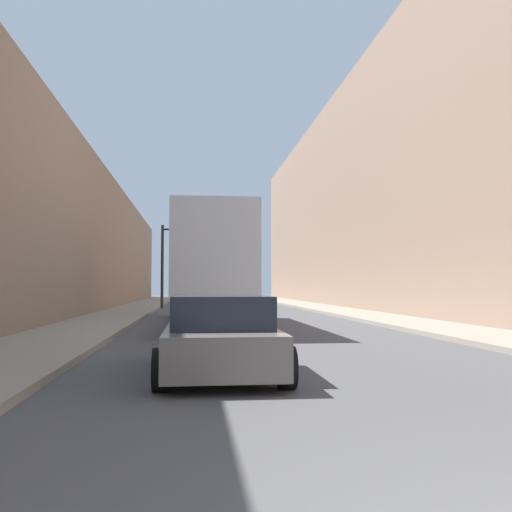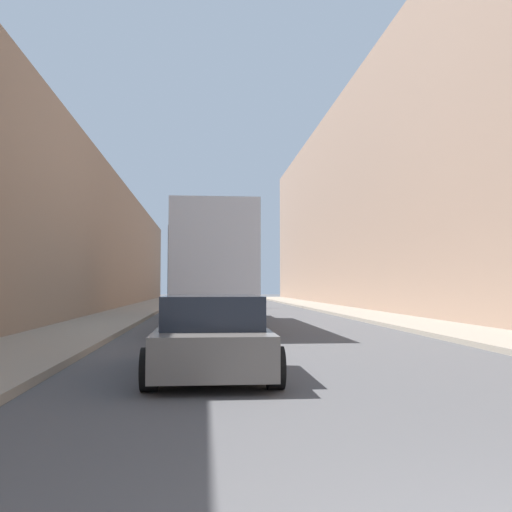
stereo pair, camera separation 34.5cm
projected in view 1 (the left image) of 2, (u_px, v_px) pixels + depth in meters
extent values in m
cube|color=gray|center=(341.00, 311.00, 32.87)|extent=(2.89, 80.00, 0.15)
cube|color=gray|center=(125.00, 312.00, 31.52)|extent=(2.89, 80.00, 0.15)
cube|color=#997A66|center=(413.00, 183.00, 33.75)|extent=(6.00, 80.00, 15.28)
cube|color=#846B56|center=(44.00, 236.00, 31.25)|extent=(6.00, 80.00, 8.58)
cube|color=silver|center=(209.00, 259.00, 21.81)|extent=(2.58, 11.87, 2.97)
cube|color=black|center=(209.00, 301.00, 21.72)|extent=(1.29, 11.87, 0.24)
cube|color=black|center=(205.00, 288.00, 28.75)|extent=(2.58, 2.23, 2.85)
cylinder|color=black|center=(175.00, 321.00, 16.87)|extent=(0.25, 1.00, 1.00)
cylinder|color=black|center=(252.00, 321.00, 17.12)|extent=(0.25, 1.00, 1.00)
cylinder|color=black|center=(176.00, 319.00, 18.06)|extent=(0.25, 1.00, 1.00)
cylinder|color=black|center=(248.00, 318.00, 18.31)|extent=(0.25, 1.00, 1.00)
cylinder|color=black|center=(182.00, 307.00, 28.57)|extent=(0.25, 1.00, 1.00)
cylinder|color=black|center=(228.00, 306.00, 28.82)|extent=(0.25, 1.00, 1.00)
cube|color=slate|center=(219.00, 344.00, 10.13)|extent=(1.86, 4.59, 0.66)
cube|color=#1E232D|center=(220.00, 311.00, 9.93)|extent=(1.64, 2.52, 0.54)
cylinder|color=black|center=(170.00, 346.00, 11.59)|extent=(0.25, 0.64, 0.64)
cylinder|color=black|center=(261.00, 345.00, 11.80)|extent=(0.25, 0.64, 0.64)
cylinder|color=black|center=(161.00, 370.00, 8.33)|extent=(0.25, 0.64, 0.64)
cylinder|color=black|center=(287.00, 368.00, 8.54)|extent=(0.25, 0.64, 0.64)
cylinder|color=black|center=(162.00, 266.00, 39.36)|extent=(0.20, 0.20, 5.76)
cube|color=black|center=(206.00, 230.00, 39.83)|extent=(5.96, 0.12, 0.12)
cube|color=black|center=(191.00, 237.00, 39.69)|extent=(0.30, 0.24, 0.90)
sphere|color=red|center=(191.00, 237.00, 39.55)|extent=(0.18, 0.18, 0.18)
cube|color=black|center=(220.00, 237.00, 39.91)|extent=(0.30, 0.24, 0.90)
sphere|color=red|center=(220.00, 233.00, 39.78)|extent=(0.18, 0.18, 0.18)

